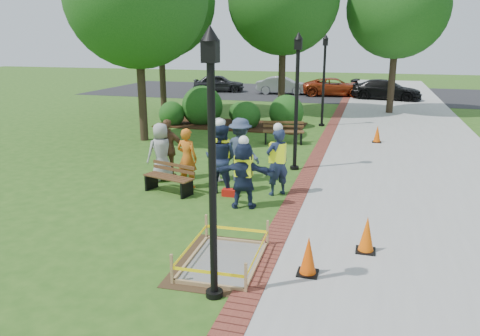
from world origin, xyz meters
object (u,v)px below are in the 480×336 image
(wet_concrete_pad, at_px, (224,252))
(hivis_worker_b, at_px, (277,160))
(lamp_near, at_px, (212,149))
(bench_near, at_px, (169,184))
(hivis_worker_a, at_px, (244,172))
(cone_front, at_px, (308,257))
(hivis_worker_c, at_px, (221,157))

(wet_concrete_pad, distance_m, hivis_worker_b, 4.27)
(lamp_near, bearing_deg, wet_concrete_pad, 100.13)
(wet_concrete_pad, relative_size, hivis_worker_b, 1.20)
(wet_concrete_pad, distance_m, bench_near, 4.46)
(bench_near, relative_size, lamp_near, 0.36)
(wet_concrete_pad, height_order, lamp_near, lamp_near)
(lamp_near, xyz_separation_m, hivis_worker_a, (-0.65, 4.16, -1.57))
(cone_front, distance_m, hivis_worker_b, 4.50)
(hivis_worker_b, height_order, hivis_worker_c, hivis_worker_c)
(cone_front, height_order, hivis_worker_a, hivis_worker_a)
(lamp_near, height_order, hivis_worker_a, lamp_near)
(cone_front, distance_m, lamp_near, 2.77)
(wet_concrete_pad, relative_size, hivis_worker_a, 1.29)
(cone_front, bearing_deg, bench_near, 140.11)
(hivis_worker_a, relative_size, hivis_worker_b, 0.93)
(cone_front, bearing_deg, hivis_worker_b, 108.58)
(lamp_near, xyz_separation_m, hivis_worker_c, (-1.57, 5.18, -1.48))
(hivis_worker_c, bearing_deg, wet_concrete_pad, -71.30)
(wet_concrete_pad, distance_m, hivis_worker_a, 3.11)
(wet_concrete_pad, xyz_separation_m, cone_front, (1.58, -0.02, 0.12))
(lamp_near, height_order, hivis_worker_c, lamp_near)
(hivis_worker_a, bearing_deg, lamp_near, -81.15)
(cone_front, xyz_separation_m, hivis_worker_b, (-1.42, 4.23, 0.61))
(lamp_near, distance_m, hivis_worker_b, 5.57)
(lamp_near, relative_size, hivis_worker_a, 2.34)
(wet_concrete_pad, relative_size, cone_front, 3.19)
(wet_concrete_pad, bearing_deg, hivis_worker_b, 87.85)
(hivis_worker_a, xyz_separation_m, hivis_worker_c, (-0.92, 1.01, 0.09))
(hivis_worker_a, height_order, hivis_worker_b, hivis_worker_b)
(bench_near, bearing_deg, cone_front, -39.89)
(cone_front, relative_size, hivis_worker_b, 0.38)
(wet_concrete_pad, height_order, hivis_worker_a, hivis_worker_a)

